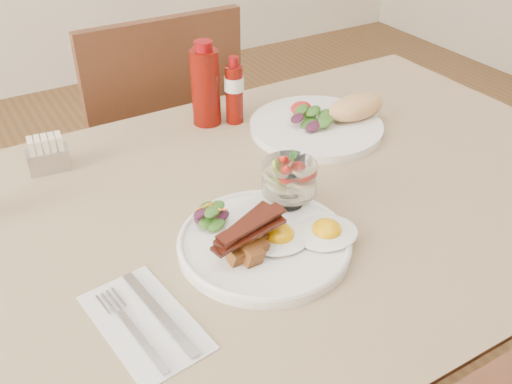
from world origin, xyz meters
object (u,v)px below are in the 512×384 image
object	(u,v)px
table	(283,232)
main_plate	(264,243)
hot_sauce_bottle	(234,91)
chair_far	(157,148)
sugar_caddy	(48,155)
ketchup_bottle	(206,86)
second_plate	(326,121)
fruit_cup	(289,178)

from	to	relation	value
table	main_plate	size ratio (longest dim) A/B	4.75
hot_sauce_bottle	main_plate	bearing A→B (deg)	-112.81
chair_far	sugar_caddy	world-z (taller)	chair_far
ketchup_bottle	sugar_caddy	size ratio (longest dim) A/B	2.27
table	second_plate	world-z (taller)	second_plate
hot_sauce_bottle	table	bearing A→B (deg)	-101.74
main_plate	sugar_caddy	bearing A→B (deg)	119.42
main_plate	fruit_cup	distance (m)	0.12
second_plate	ketchup_bottle	xyz separation A→B (m)	(-0.21, 0.16, 0.07)
fruit_cup	hot_sauce_bottle	world-z (taller)	hot_sauce_bottle
table	hot_sauce_bottle	world-z (taller)	hot_sauce_bottle
table	sugar_caddy	xyz separation A→B (m)	(-0.35, 0.31, 0.12)
chair_far	ketchup_bottle	bearing A→B (deg)	-88.66
second_plate	sugar_caddy	distance (m)	0.58
main_plate	second_plate	world-z (taller)	second_plate
table	ketchup_bottle	size ratio (longest dim) A/B	7.09
chair_far	table	bearing A→B (deg)	-90.00
hot_sauce_bottle	second_plate	bearing A→B (deg)	-40.51
table	fruit_cup	distance (m)	0.17
second_plate	fruit_cup	bearing A→B (deg)	-137.98
chair_far	main_plate	xyz separation A→B (m)	(-0.11, -0.78, 0.24)
chair_far	fruit_cup	world-z (taller)	chair_far
chair_far	hot_sauce_bottle	world-z (taller)	chair_far
main_plate	hot_sauce_bottle	size ratio (longest dim) A/B	1.83
fruit_cup	sugar_caddy	bearing A→B (deg)	132.49
table	hot_sauce_bottle	bearing A→B (deg)	78.26
sugar_caddy	ketchup_bottle	bearing A→B (deg)	10.97
main_plate	ketchup_bottle	world-z (taller)	ketchup_bottle
main_plate	chair_far	bearing A→B (deg)	81.84
second_plate	ketchup_bottle	size ratio (longest dim) A/B	1.66
second_plate	chair_far	bearing A→B (deg)	113.78
second_plate	ketchup_bottle	world-z (taller)	ketchup_bottle
ketchup_bottle	fruit_cup	bearing A→B (deg)	-94.68
chair_far	second_plate	distance (m)	0.59
ketchup_bottle	hot_sauce_bottle	xyz separation A→B (m)	(0.05, -0.03, -0.01)
fruit_cup	ketchup_bottle	xyz separation A→B (m)	(0.03, 0.38, 0.02)
table	sugar_caddy	world-z (taller)	sugar_caddy
fruit_cup	second_plate	size ratio (longest dim) A/B	0.31
fruit_cup	ketchup_bottle	world-z (taller)	ketchup_bottle
fruit_cup	sugar_caddy	distance (m)	0.48
main_plate	fruit_cup	xyz separation A→B (m)	(0.09, 0.06, 0.06)
ketchup_bottle	sugar_caddy	xyz separation A→B (m)	(-0.36, -0.02, -0.06)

